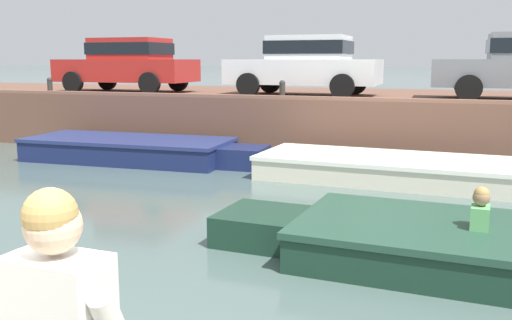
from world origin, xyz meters
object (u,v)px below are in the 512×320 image
Objects in this scene: boat_moored_west_navy at (138,150)px; mooring_bollard_west at (50,85)px; boat_moored_central_cream at (402,170)px; car_leftmost_red at (128,63)px; mooring_bollard_mid at (282,89)px; car_left_inner_white at (306,63)px.

mooring_bollard_west is (-3.72, 1.64, 1.41)m from boat_moored_west_navy.
boat_moored_west_navy is 0.94× the size of boat_moored_central_cream.
car_leftmost_red is 5.32m from mooring_bollard_mid.
car_left_inner_white reaches higher than mooring_bollard_west.
mooring_bollard_west reaches higher than boat_moored_central_cream.
mooring_bollard_west and mooring_bollard_mid have the same top height.
boat_moored_west_navy is 13.15× the size of mooring_bollard_west.
mooring_bollard_west is (-1.68, -1.39, -0.61)m from car_leftmost_red.
car_leftmost_red reaches higher than mooring_bollard_west.
car_left_inner_white is (-2.83, 3.36, 2.05)m from boat_moored_central_cream.
mooring_bollard_mid is at bearing 28.17° from boat_moored_west_navy.
boat_moored_west_navy is 4.30m from mooring_bollard_west.
mooring_bollard_west is at bearing -140.47° from car_leftmost_red.
car_leftmost_red is at bearing 179.99° from car_left_inner_white.
boat_moored_west_navy is 13.15× the size of mooring_bollard_mid.
car_leftmost_red is (-2.04, 3.03, 2.01)m from boat_moored_west_navy.
boat_moored_west_navy is at bearing 176.83° from boat_moored_central_cream.
boat_moored_central_cream is 10.13m from mooring_bollard_west.
boat_moored_central_cream is 14.00× the size of mooring_bollard_mid.
car_left_inner_white reaches higher than mooring_bollard_mid.
boat_moored_west_navy is 4.90m from car_left_inner_white.
car_left_inner_white is 1.53m from mooring_bollard_mid.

